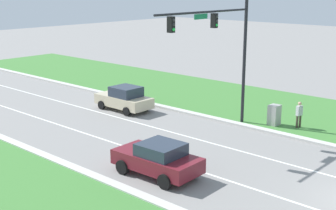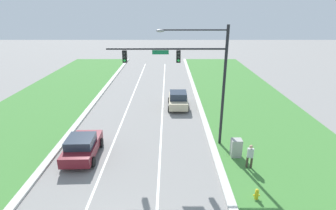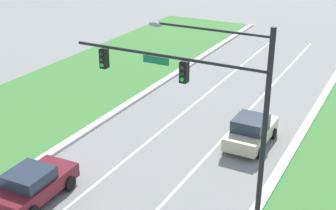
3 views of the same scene
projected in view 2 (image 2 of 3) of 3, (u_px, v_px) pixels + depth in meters
The scene contains 6 objects.
traffic_signal_mast at pixel (192, 69), 17.77m from camera, with size 8.07×0.41×8.65m.
burgundy_sedan at pixel (82, 146), 17.74m from camera, with size 2.24×4.21×1.58m.
champagne_sedan at pixel (177, 100), 26.83m from camera, with size 2.09×4.21×1.70m.
utility_cabinet at pixel (235, 148), 17.79m from camera, with size 0.70×0.60×1.35m.
pedestrian at pixel (249, 156), 16.40m from camera, with size 0.42×0.31×1.69m.
fire_hydrant at pixel (256, 194), 13.86m from camera, with size 0.34×0.20×0.70m.
Camera 2 is at (2.36, -7.42, 9.59)m, focal length 28.00 mm.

